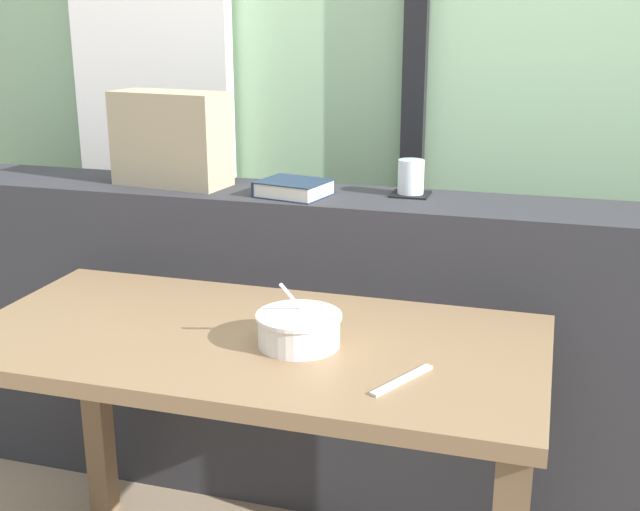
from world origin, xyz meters
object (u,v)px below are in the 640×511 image
Objects in this scene: juice_glass at (411,178)px; closed_book at (293,188)px; throw_pillow at (171,139)px; breakfast_table at (253,383)px; coaster_square at (410,194)px; fork_utensil at (402,380)px; soup_bowl at (299,330)px.

juice_glass reaches higher than closed_book.
breakfast_table is at bearing -50.88° from throw_pillow.
coaster_square is at bearing 4.60° from throw_pillow.
closed_book is at bearing -6.39° from throw_pillow.
breakfast_table is 0.83m from throw_pillow.
breakfast_table is 0.61m from closed_book.
fork_utensil is at bearing -40.53° from throw_pillow.
juice_glass reaches higher than soup_bowl.
juice_glass is at bearing 69.70° from breakfast_table.
juice_glass is (0.00, 0.00, 0.04)m from coaster_square.
throw_pillow is (-0.67, -0.05, 0.08)m from juice_glass.
coaster_square is at bearing 17.78° from closed_book.
breakfast_table is 0.71m from coaster_square.
coaster_square is 0.31m from closed_book.
juice_glass reaches higher than fork_utensil.
closed_book is at bearing -162.22° from coaster_square.
fork_utensil is (0.13, -0.73, -0.23)m from juice_glass.
throw_pillow is at bearing -175.40° from coaster_square.
closed_book is 0.63× the size of throw_pillow.
closed_book is at bearing 98.39° from breakfast_table.
fork_utensil is (0.35, -0.13, 0.12)m from breakfast_table.
coaster_square is 0.57× the size of soup_bowl.
throw_pillow is 1.88× the size of fork_utensil.
juice_glass is 0.67m from soup_bowl.
closed_book is 0.39m from throw_pillow.
soup_bowl is at bearing -70.57° from closed_book.
soup_bowl is (0.19, -0.53, -0.18)m from closed_book.
breakfast_table is 7.23× the size of fork_utensil.
breakfast_table is at bearing -110.30° from juice_glass.
throw_pillow is 0.85m from soup_bowl.
juice_glass is at bearing 126.74° from fork_utensil.
throw_pillow is (-0.67, -0.05, 0.13)m from coaster_square.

